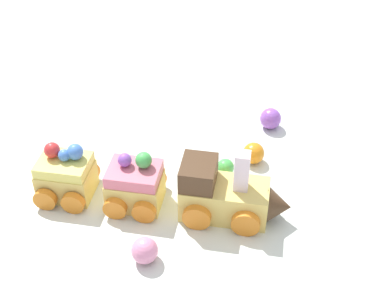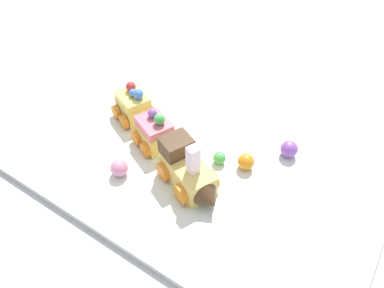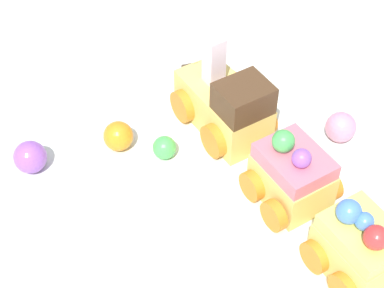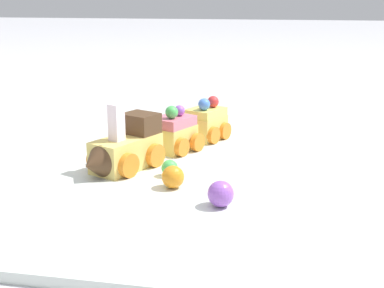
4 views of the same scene
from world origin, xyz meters
TOP-DOWN VIEW (x-y plane):
  - ground_plane at (0.00, 0.00)m, footprint 10.00×10.00m
  - display_board at (0.00, 0.00)m, footprint 0.69×0.46m
  - cake_train_locomotive at (0.05, -0.08)m, footprint 0.14×0.10m
  - cake_car_strawberry at (-0.05, -0.04)m, footprint 0.08×0.09m
  - cake_car_lemon at (-0.13, -0.00)m, footprint 0.08×0.09m
  - gumball_purple at (0.16, 0.07)m, footprint 0.03×0.03m
  - gumball_green at (0.07, -0.01)m, footprint 0.02×0.02m
  - gumball_orange at (0.11, -0.00)m, footprint 0.03×0.03m
  - gumball_pink at (-0.06, -0.13)m, footprint 0.03×0.03m

SIDE VIEW (x-z plane):
  - ground_plane at x=0.00m, z-range 0.00..0.00m
  - display_board at x=0.00m, z-range 0.00..0.01m
  - gumball_green at x=0.07m, z-range 0.01..0.03m
  - gumball_orange at x=0.11m, z-range 0.01..0.04m
  - gumball_pink at x=-0.06m, z-range 0.01..0.04m
  - gumball_purple at x=0.16m, z-range 0.01..0.04m
  - cake_car_strawberry at x=-0.05m, z-range 0.00..0.08m
  - cake_car_lemon at x=-0.13m, z-range 0.00..0.08m
  - cake_train_locomotive at x=0.05m, z-range -0.01..0.09m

